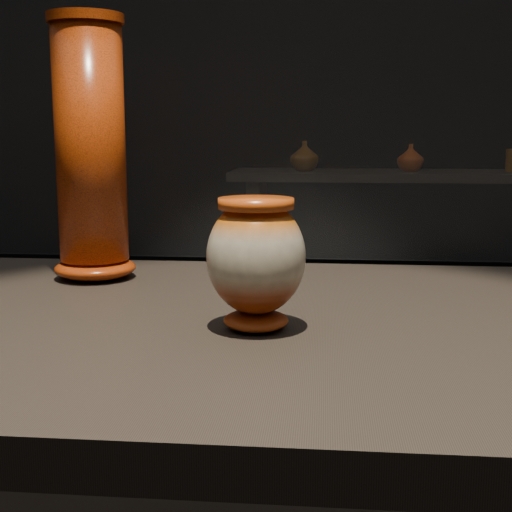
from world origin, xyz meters
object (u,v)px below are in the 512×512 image
(tall_vase, at_px, (91,154))
(back_shelf, at_px, (395,214))
(display_plinth, at_px, (247,499))
(main_vase, at_px, (256,258))

(tall_vase, height_order, back_shelf, tall_vase)
(display_plinth, distance_m, main_vase, 0.37)
(display_plinth, relative_size, back_shelf, 1.00)
(display_plinth, bearing_deg, tall_vase, 141.38)
(display_plinth, distance_m, tall_vase, 0.60)
(display_plinth, bearing_deg, main_vase, -73.00)
(back_shelf, bearing_deg, main_vase, -98.36)
(main_vase, xyz_separation_m, tall_vase, (-0.30, 0.29, 0.12))
(display_plinth, xyz_separation_m, main_vase, (0.02, -0.06, 0.36))
(display_plinth, height_order, main_vase, main_vase)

